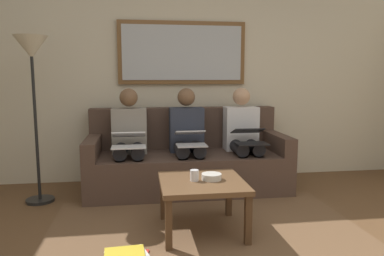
# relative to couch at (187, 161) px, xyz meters

# --- Properties ---
(wall_rear) EXTENTS (6.00, 0.12, 2.60)m
(wall_rear) POSITION_rel_couch_xyz_m (0.00, -0.48, 0.99)
(wall_rear) COLOR beige
(wall_rear) RESTS_ON ground_plane
(area_rug) EXTENTS (2.60, 1.80, 0.01)m
(area_rug) POSITION_rel_couch_xyz_m (0.00, 1.27, -0.31)
(area_rug) COLOR brown
(area_rug) RESTS_ON ground_plane
(couch) EXTENTS (2.20, 0.90, 0.90)m
(couch) POSITION_rel_couch_xyz_m (0.00, 0.00, 0.00)
(couch) COLOR #4C382D
(couch) RESTS_ON ground_plane
(framed_mirror) EXTENTS (1.53, 0.05, 0.75)m
(framed_mirror) POSITION_rel_couch_xyz_m (0.00, -0.39, 1.24)
(framed_mirror) COLOR brown
(coffee_table) EXTENTS (0.68, 0.68, 0.43)m
(coffee_table) POSITION_rel_couch_xyz_m (0.03, 1.22, 0.06)
(coffee_table) COLOR brown
(coffee_table) RESTS_ON ground_plane
(cup) EXTENTS (0.07, 0.07, 0.09)m
(cup) POSITION_rel_couch_xyz_m (0.10, 1.21, 0.16)
(cup) COLOR silver
(cup) RESTS_ON coffee_table
(bowl) EXTENTS (0.16, 0.16, 0.05)m
(bowl) POSITION_rel_couch_xyz_m (-0.05, 1.20, 0.14)
(bowl) COLOR beige
(bowl) RESTS_ON coffee_table
(person_left) EXTENTS (0.38, 0.58, 1.14)m
(person_left) POSITION_rel_couch_xyz_m (-0.64, 0.07, 0.30)
(person_left) COLOR silver
(person_left) RESTS_ON couch
(laptop_black) EXTENTS (0.33, 0.38, 0.16)m
(laptop_black) POSITION_rel_couch_xyz_m (-0.64, 0.30, 0.32)
(laptop_black) COLOR black
(person_middle) EXTENTS (0.38, 0.58, 1.14)m
(person_middle) POSITION_rel_couch_xyz_m (0.00, 0.07, 0.30)
(person_middle) COLOR #2D3342
(person_middle) RESTS_ON couch
(laptop_silver) EXTENTS (0.31, 0.36, 0.15)m
(laptop_silver) POSITION_rel_couch_xyz_m (0.00, 0.31, 0.32)
(laptop_silver) COLOR silver
(person_right) EXTENTS (0.38, 0.58, 1.14)m
(person_right) POSITION_rel_couch_xyz_m (0.64, 0.07, 0.30)
(person_right) COLOR gray
(person_right) RESTS_ON couch
(laptop_white) EXTENTS (0.34, 0.35, 0.15)m
(laptop_white) POSITION_rel_couch_xyz_m (0.64, 0.31, 0.31)
(laptop_white) COLOR white
(magazine_stack) EXTENTS (0.33, 0.27, 0.03)m
(magazine_stack) POSITION_rel_couch_xyz_m (0.64, 1.58, -0.29)
(magazine_stack) COLOR red
(magazine_stack) RESTS_ON ground_plane
(standing_lamp) EXTENTS (0.32, 0.32, 1.66)m
(standing_lamp) POSITION_rel_couch_xyz_m (1.55, 0.27, 1.06)
(standing_lamp) COLOR black
(standing_lamp) RESTS_ON ground_plane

